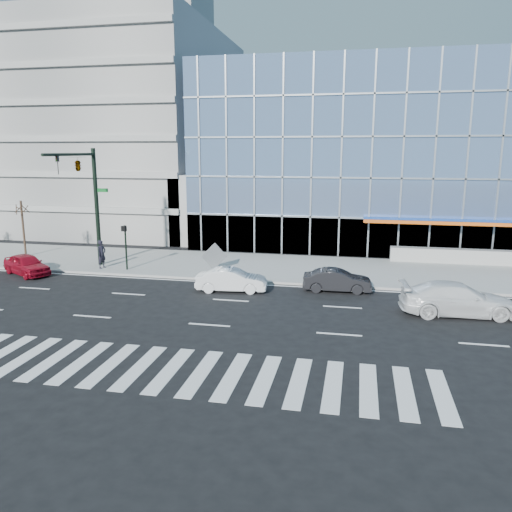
% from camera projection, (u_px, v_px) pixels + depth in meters
% --- Properties ---
extents(ground, '(160.00, 160.00, 0.00)m').
position_uv_depth(ground, '(231.00, 300.00, 27.12)').
color(ground, black).
rests_on(ground, ground).
extents(sidewalk, '(120.00, 8.00, 0.15)m').
position_uv_depth(sidewalk, '(259.00, 266.00, 34.77)').
color(sidewalk, gray).
rests_on(sidewalk, ground).
extents(theatre_building, '(42.00, 26.00, 15.00)m').
position_uv_depth(theatre_building, '(440.00, 156.00, 47.71)').
color(theatre_building, '#7796C6').
rests_on(theatre_building, ground).
extents(parking_garage, '(24.00, 24.00, 20.00)m').
position_uv_depth(parking_garage, '(111.00, 132.00, 53.93)').
color(parking_garage, gray).
rests_on(parking_garage, ground).
extents(ramp_block, '(6.00, 8.00, 6.00)m').
position_uv_depth(ramp_block, '(216.00, 207.00, 44.94)').
color(ramp_block, gray).
rests_on(ramp_block, ground).
extents(tower_far_mid, '(13.00, 13.00, 60.00)m').
position_uv_depth(tower_far_mid, '(16.00, 31.00, 93.73)').
color(tower_far_mid, slate).
rests_on(tower_far_mid, ground).
extents(tower_backdrop, '(14.00, 14.00, 48.00)m').
position_uv_depth(tower_backdrop, '(169.00, 65.00, 95.18)').
color(tower_backdrop, gray).
rests_on(tower_backdrop, ground).
extents(traffic_signal, '(1.14, 5.74, 8.00)m').
position_uv_depth(traffic_signal, '(84.00, 179.00, 32.41)').
color(traffic_signal, black).
rests_on(traffic_signal, sidewalk).
extents(ped_signal_post, '(0.30, 0.33, 3.00)m').
position_uv_depth(ped_signal_post, '(125.00, 240.00, 33.10)').
color(ped_signal_post, black).
rests_on(ped_signal_post, sidewalk).
extents(street_tree_near, '(1.10, 1.10, 4.23)m').
position_uv_depth(street_tree_near, '(21.00, 208.00, 37.09)').
color(street_tree_near, '#332319').
rests_on(street_tree_near, sidewalk).
extents(white_suv, '(5.73, 2.75, 1.61)m').
position_uv_depth(white_suv, '(457.00, 299.00, 24.61)').
color(white_suv, white).
rests_on(white_suv, ground).
extents(white_sedan, '(4.21, 1.90, 1.34)m').
position_uv_depth(white_sedan, '(231.00, 280.00, 28.79)').
color(white_sedan, white).
rests_on(white_sedan, ground).
extents(dark_sedan, '(3.98, 1.57, 1.29)m').
position_uv_depth(dark_sedan, '(337.00, 280.00, 28.76)').
color(dark_sedan, black).
rests_on(dark_sedan, ground).
extents(red_sedan, '(4.30, 3.35, 1.37)m').
position_uv_depth(red_sedan, '(27.00, 264.00, 32.62)').
color(red_sedan, maroon).
rests_on(red_sedan, ground).
extents(pedestrian, '(0.62, 0.79, 1.91)m').
position_uv_depth(pedestrian, '(102.00, 254.00, 33.79)').
color(pedestrian, black).
rests_on(pedestrian, sidewalk).
extents(tilted_panel, '(1.51, 1.13, 1.83)m').
position_uv_depth(tilted_panel, '(214.00, 256.00, 33.29)').
color(tilted_panel, gray).
rests_on(tilted_panel, sidewalk).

